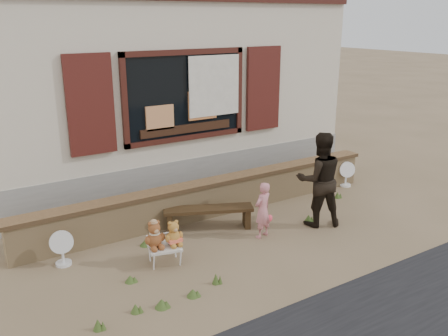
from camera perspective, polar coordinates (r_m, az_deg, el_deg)
ground at (r=7.98m, az=2.32°, el=-7.98°), size 80.00×80.00×0.00m
shopfront at (r=11.27m, az=-10.75°, el=9.96°), size 8.04×5.13×4.00m
brick_wall at (r=8.61m, az=-1.42°, el=-3.50°), size 7.10×0.36×0.67m
bench at (r=8.07m, az=-1.88°, el=-5.47°), size 1.51×0.91×0.39m
folding_chair at (r=7.04m, az=-7.18°, el=-9.46°), size 0.54×0.50×0.28m
teddy_bear_left at (r=6.91m, az=-8.39°, el=-7.86°), size 0.36×0.33×0.42m
teddy_bear_right at (r=6.97m, az=-6.11°, el=-7.72°), size 0.33×0.30×0.38m
child at (r=7.73m, az=4.67°, el=-5.07°), size 0.39×0.31×0.94m
adult at (r=8.21m, az=11.40°, el=-1.36°), size 0.98×0.89×1.65m
fan_left at (r=7.32m, az=-18.91°, el=-9.05°), size 0.35×0.23×0.55m
fan_right at (r=10.41m, az=14.48°, el=-0.68°), size 0.35×0.24×0.55m
grass_tufts at (r=7.01m, az=-2.21°, el=-11.24°), size 5.51×1.85×0.16m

